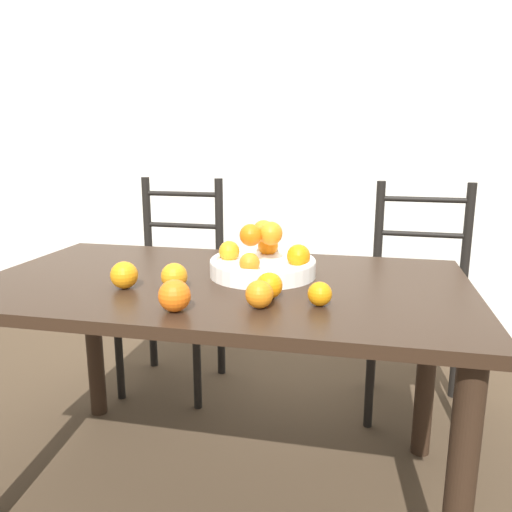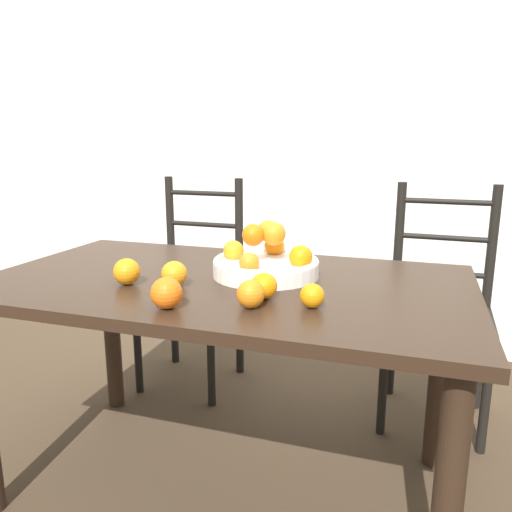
{
  "view_description": "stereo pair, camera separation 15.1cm",
  "coord_description": "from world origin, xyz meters",
  "px_view_note": "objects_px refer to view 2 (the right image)",
  "views": [
    {
      "loc": [
        0.43,
        -1.46,
        1.18
      ],
      "look_at": [
        0.11,
        -0.03,
        0.84
      ],
      "focal_mm": 35.0,
      "sensor_mm": 36.0,
      "label": 1
    },
    {
      "loc": [
        0.57,
        -1.42,
        1.18
      ],
      "look_at": [
        0.11,
        -0.03,
        0.84
      ],
      "focal_mm": 35.0,
      "sensor_mm": 36.0,
      "label": 2
    }
  ],
  "objects_px": {
    "orange_loose_4": "(166,293)",
    "orange_loose_5": "(174,274)",
    "orange_loose_3": "(251,294)",
    "orange_loose_1": "(264,286)",
    "fruit_bowl": "(266,261)",
    "orange_loose_2": "(312,296)",
    "chair_left": "(194,289)",
    "chair_right": "(438,314)",
    "orange_loose_0": "(127,272)"
  },
  "relations": [
    {
      "from": "orange_loose_4",
      "to": "orange_loose_5",
      "type": "bearing_deg",
      "value": 111.67
    },
    {
      "from": "orange_loose_3",
      "to": "orange_loose_1",
      "type": "bearing_deg",
      "value": 83.2
    },
    {
      "from": "fruit_bowl",
      "to": "orange_loose_2",
      "type": "distance_m",
      "value": 0.34
    },
    {
      "from": "orange_loose_2",
      "to": "orange_loose_5",
      "type": "distance_m",
      "value": 0.44
    },
    {
      "from": "fruit_bowl",
      "to": "orange_loose_4",
      "type": "relative_size",
      "value": 4.1
    },
    {
      "from": "orange_loose_4",
      "to": "chair_left",
      "type": "height_order",
      "value": "chair_left"
    },
    {
      "from": "chair_left",
      "to": "orange_loose_2",
      "type": "bearing_deg",
      "value": -48.3
    },
    {
      "from": "orange_loose_4",
      "to": "chair_right",
      "type": "distance_m",
      "value": 1.29
    },
    {
      "from": "orange_loose_3",
      "to": "chair_left",
      "type": "xyz_separation_m",
      "value": [
        -0.62,
        0.95,
        -0.32
      ]
    },
    {
      "from": "orange_loose_5",
      "to": "orange_loose_4",
      "type": "bearing_deg",
      "value": -68.33
    },
    {
      "from": "orange_loose_3",
      "to": "chair_left",
      "type": "distance_m",
      "value": 1.18
    },
    {
      "from": "orange_loose_1",
      "to": "orange_loose_4",
      "type": "height_order",
      "value": "orange_loose_4"
    },
    {
      "from": "chair_left",
      "to": "chair_right",
      "type": "xyz_separation_m",
      "value": [
        1.13,
        -0.0,
        0.0
      ]
    },
    {
      "from": "orange_loose_2",
      "to": "chair_right",
      "type": "bearing_deg",
      "value": 68.3
    },
    {
      "from": "orange_loose_3",
      "to": "orange_loose_5",
      "type": "relative_size",
      "value": 0.95
    },
    {
      "from": "fruit_bowl",
      "to": "orange_loose_2",
      "type": "height_order",
      "value": "fruit_bowl"
    },
    {
      "from": "orange_loose_2",
      "to": "orange_loose_4",
      "type": "xyz_separation_m",
      "value": [
        -0.36,
        -0.12,
        0.01
      ]
    },
    {
      "from": "fruit_bowl",
      "to": "chair_left",
      "type": "xyz_separation_m",
      "value": [
        -0.57,
        0.63,
        -0.33
      ]
    },
    {
      "from": "orange_loose_2",
      "to": "chair_right",
      "type": "height_order",
      "value": "chair_right"
    },
    {
      "from": "orange_loose_3",
      "to": "chair_right",
      "type": "bearing_deg",
      "value": 61.77
    },
    {
      "from": "chair_left",
      "to": "orange_loose_1",
      "type": "bearing_deg",
      "value": -52.9
    },
    {
      "from": "orange_loose_1",
      "to": "orange_loose_3",
      "type": "height_order",
      "value": "same"
    },
    {
      "from": "orange_loose_1",
      "to": "chair_right",
      "type": "relative_size",
      "value": 0.07
    },
    {
      "from": "orange_loose_0",
      "to": "orange_loose_5",
      "type": "relative_size",
      "value": 1.04
    },
    {
      "from": "orange_loose_0",
      "to": "orange_loose_4",
      "type": "relative_size",
      "value": 0.97
    },
    {
      "from": "orange_loose_0",
      "to": "orange_loose_1",
      "type": "height_order",
      "value": "orange_loose_0"
    },
    {
      "from": "orange_loose_2",
      "to": "orange_loose_4",
      "type": "bearing_deg",
      "value": -160.87
    },
    {
      "from": "orange_loose_1",
      "to": "orange_loose_3",
      "type": "relative_size",
      "value": 0.99
    },
    {
      "from": "orange_loose_3",
      "to": "chair_right",
      "type": "xyz_separation_m",
      "value": [
        0.51,
        0.95,
        -0.32
      ]
    },
    {
      "from": "fruit_bowl",
      "to": "orange_loose_3",
      "type": "height_order",
      "value": "fruit_bowl"
    },
    {
      "from": "orange_loose_1",
      "to": "chair_right",
      "type": "xyz_separation_m",
      "value": [
        0.5,
        0.87,
        -0.32
      ]
    },
    {
      "from": "orange_loose_1",
      "to": "chair_right",
      "type": "height_order",
      "value": "chair_right"
    },
    {
      "from": "orange_loose_3",
      "to": "fruit_bowl",
      "type": "bearing_deg",
      "value": 99.93
    },
    {
      "from": "orange_loose_1",
      "to": "orange_loose_4",
      "type": "bearing_deg",
      "value": -143.74
    },
    {
      "from": "orange_loose_1",
      "to": "chair_right",
      "type": "bearing_deg",
      "value": 59.96
    },
    {
      "from": "fruit_bowl",
      "to": "orange_loose_5",
      "type": "bearing_deg",
      "value": -137.61
    },
    {
      "from": "chair_left",
      "to": "orange_loose_4",
      "type": "bearing_deg",
      "value": -66.94
    },
    {
      "from": "chair_left",
      "to": "chair_right",
      "type": "relative_size",
      "value": 1.0
    },
    {
      "from": "chair_left",
      "to": "chair_right",
      "type": "bearing_deg",
      "value": 1.02
    },
    {
      "from": "orange_loose_4",
      "to": "orange_loose_3",
      "type": "bearing_deg",
      "value": 19.49
    },
    {
      "from": "orange_loose_0",
      "to": "orange_loose_2",
      "type": "bearing_deg",
      "value": -3.77
    },
    {
      "from": "orange_loose_3",
      "to": "orange_loose_5",
      "type": "bearing_deg",
      "value": 157.69
    },
    {
      "from": "orange_loose_4",
      "to": "fruit_bowl",
      "type": "bearing_deg",
      "value": 69.13
    },
    {
      "from": "orange_loose_0",
      "to": "orange_loose_5",
      "type": "bearing_deg",
      "value": 9.81
    },
    {
      "from": "orange_loose_5",
      "to": "chair_right",
      "type": "height_order",
      "value": "chair_right"
    },
    {
      "from": "orange_loose_0",
      "to": "orange_loose_4",
      "type": "distance_m",
      "value": 0.28
    },
    {
      "from": "orange_loose_5",
      "to": "chair_right",
      "type": "distance_m",
      "value": 1.2
    },
    {
      "from": "orange_loose_1",
      "to": "orange_loose_3",
      "type": "xyz_separation_m",
      "value": [
        -0.01,
        -0.09,
        0.0
      ]
    },
    {
      "from": "orange_loose_2",
      "to": "orange_loose_1",
      "type": "bearing_deg",
      "value": 166.51
    },
    {
      "from": "fruit_bowl",
      "to": "orange_loose_1",
      "type": "height_order",
      "value": "fruit_bowl"
    }
  ]
}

